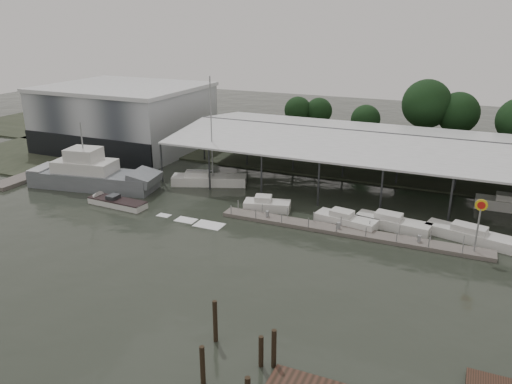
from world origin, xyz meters
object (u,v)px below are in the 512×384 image
at_px(white_sailboat, 208,180).
at_px(speedboat_underway, 113,202).
at_px(grey_trawler, 94,176).
at_px(shell_fuel_sign, 480,216).

relative_size(white_sailboat, speedboat_underway, 0.75).
xyz_separation_m(grey_trawler, white_sailboat, (13.01, 7.00, -0.92)).
xyz_separation_m(white_sailboat, speedboat_underway, (-6.61, -11.24, -0.27)).
height_order(grey_trawler, white_sailboat, white_sailboat).
relative_size(grey_trawler, speedboat_underway, 0.93).
bearing_deg(grey_trawler, speedboat_underway, -43.00).
xyz_separation_m(shell_fuel_sign, grey_trawler, (-45.95, 1.15, -2.35)).
bearing_deg(grey_trawler, shell_fuel_sign, -10.91).
bearing_deg(shell_fuel_sign, white_sailboat, 166.11).
bearing_deg(white_sailboat, shell_fuel_sign, -34.98).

